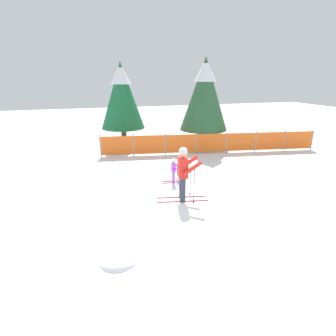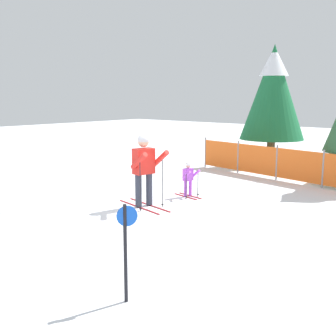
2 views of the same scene
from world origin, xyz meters
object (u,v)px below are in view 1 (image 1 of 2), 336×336
(skier_adult, at_px, (184,169))
(conifer_far, at_px, (205,93))
(conifer_near, at_px, (122,95))
(safety_fence, at_px, (211,143))
(skier_child, at_px, (174,169))

(skier_adult, distance_m, conifer_far, 7.51)
(skier_adult, xyz_separation_m, conifer_near, (-0.87, 8.42, 1.88))
(safety_fence, bearing_deg, conifer_far, 86.68)
(skier_child, xyz_separation_m, conifer_far, (3.31, 4.77, 2.54))
(skier_child, relative_size, conifer_far, 0.20)
(conifer_far, relative_size, conifer_near, 1.04)
(safety_fence, distance_m, conifer_near, 5.98)
(skier_adult, distance_m, skier_child, 1.67)
(skier_adult, distance_m, conifer_near, 8.67)
(skier_adult, height_order, skier_child, skier_adult)
(conifer_near, bearing_deg, skier_adult, -84.09)
(skier_child, distance_m, safety_fence, 4.70)
(skier_adult, distance_m, safety_fence, 6.06)
(skier_adult, bearing_deg, skier_child, 94.91)
(skier_child, relative_size, safety_fence, 0.08)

